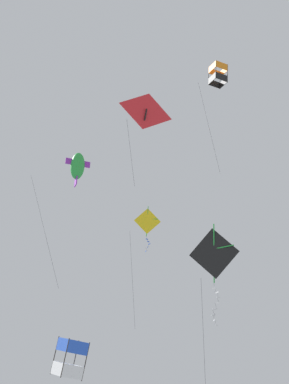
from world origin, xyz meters
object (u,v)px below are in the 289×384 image
object	(u,v)px
kite_delta_low_drifter	(145,112)
kite_fish_far_centre	(77,166)
kite_box_mid_left	(70,358)
kite_diamond_highest	(214,254)
kite_box_near_right	(218,75)
kite_diamond_upper_right	(147,222)

from	to	relation	value
kite_delta_low_drifter	kite_fish_far_centre	bearing A→B (deg)	103.28
kite_fish_far_centre	kite_box_mid_left	bearing A→B (deg)	61.00
kite_diamond_highest	kite_fish_far_centre	distance (m)	13.33
kite_box_near_right	kite_diamond_upper_right	bearing A→B (deg)	101.03
kite_diamond_upper_right	kite_box_near_right	xyz separation A→B (m)	(7.64, -0.89, 7.63)
kite_box_near_right	kite_box_mid_left	size ratio (longest dim) A/B	3.24
kite_box_near_right	kite_diamond_highest	world-z (taller)	kite_box_near_right
kite_box_mid_left	kite_fish_far_centre	bearing A→B (deg)	-136.02
kite_delta_low_drifter	kite_box_near_right	xyz separation A→B (m)	(0.99, 5.67, 5.81)
kite_diamond_highest	kite_delta_low_drifter	bearing A→B (deg)	163.33
kite_delta_low_drifter	kite_box_near_right	bearing A→B (deg)	8.11
kite_delta_low_drifter	kite_diamond_upper_right	xyz separation A→B (m)	(-6.64, 6.57, -1.82)
kite_box_mid_left	kite_box_near_right	bearing A→B (deg)	-56.28
kite_diamond_upper_right	kite_diamond_highest	size ratio (longest dim) A/B	1.01
kite_diamond_upper_right	kite_delta_low_drifter	bearing A→B (deg)	-105.95
kite_box_near_right	kite_diamond_highest	distance (m)	15.61
kite_box_near_right	kite_fish_far_centre	world-z (taller)	kite_box_near_right
kite_diamond_upper_right	kite_box_near_right	size ratio (longest dim) A/B	1.06
kite_box_mid_left	kite_diamond_upper_right	bearing A→B (deg)	-2.02
kite_diamond_upper_right	kite_fish_far_centre	xyz separation A→B (m)	(-0.16, -6.00, 1.81)
kite_box_near_right	kite_fish_far_centre	distance (m)	10.99
kite_box_near_right	kite_fish_far_centre	bearing A→B (deg)	140.90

